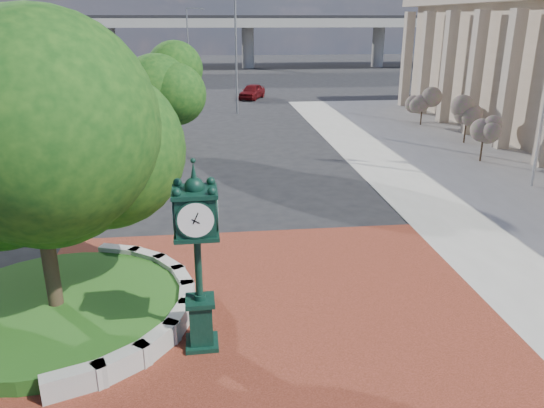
{
  "coord_description": "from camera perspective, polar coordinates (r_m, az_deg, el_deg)",
  "views": [
    {
      "loc": [
        -1.03,
        -12.13,
        7.08
      ],
      "look_at": [
        0.57,
        1.5,
        2.26
      ],
      "focal_mm": 35.0,
      "sensor_mm": 36.0,
      "label": 1
    }
  ],
  "objects": [
    {
      "name": "planter_wall",
      "position": [
        14.01,
        -12.92,
        -10.27
      ],
      "size": [
        2.96,
        6.77,
        0.54
      ],
      "color": "#9E9B93",
      "rests_on": "ground"
    },
    {
      "name": "ground",
      "position": [
        14.08,
        -1.63,
        -10.84
      ],
      "size": [
        200.0,
        200.0,
        0.0
      ],
      "primitive_type": "plane",
      "color": "black",
      "rests_on": "ground"
    },
    {
      "name": "plaza",
      "position": [
        13.22,
        -1.23,
        -12.93
      ],
      "size": [
        12.0,
        12.0,
        0.04
      ],
      "primitive_type": "cube",
      "color": "maroon",
      "rests_on": "ground"
    },
    {
      "name": "shrub_near",
      "position": [
        29.49,
        21.83,
        7.24
      ],
      "size": [
        1.2,
        1.2,
        2.2
      ],
      "color": "#38281C",
      "rests_on": "ground"
    },
    {
      "name": "overpass",
      "position": [
        82.14,
        -6.48,
        18.84
      ],
      "size": [
        90.0,
        12.0,
        7.5
      ],
      "color": "#9E9B93",
      "rests_on": "ground"
    },
    {
      "name": "parked_car",
      "position": [
        50.26,
        -2.17,
        12.0
      ],
      "size": [
        3.02,
        4.27,
        1.35
      ],
      "primitive_type": "imported",
      "rotation": [
        0.0,
        0.0,
        -0.4
      ],
      "color": "#5D0D10",
      "rests_on": "ground"
    },
    {
      "name": "grass_bed",
      "position": [
        14.5,
        -22.08,
        -10.54
      ],
      "size": [
        6.1,
        6.1,
        0.4
      ],
      "primitive_type": "cylinder",
      "color": "#1F4F16",
      "rests_on": "ground"
    },
    {
      "name": "street_lamp_far",
      "position": [
        56.19,
        -8.82,
        16.73
      ],
      "size": [
        1.82,
        0.34,
        8.09
      ],
      "color": "slate",
      "rests_on": "ground"
    },
    {
      "name": "shrub_mid",
      "position": [
        33.7,
        20.22,
        8.8
      ],
      "size": [
        1.2,
        1.2,
        2.2
      ],
      "color": "#38281C",
      "rests_on": "ground"
    },
    {
      "name": "post_clock",
      "position": [
        11.47,
        -8.02,
        -4.98
      ],
      "size": [
        0.93,
        0.93,
        4.36
      ],
      "color": "black",
      "rests_on": "ground"
    },
    {
      "name": "tree_planter",
      "position": [
        13.2,
        -23.99,
        2.92
      ],
      "size": [
        5.2,
        5.2,
        6.33
      ],
      "color": "#38281C",
      "rests_on": "ground"
    },
    {
      "name": "street_lamp_near",
      "position": [
        41.66,
        -3.6,
        16.88
      ],
      "size": [
        2.04,
        0.39,
        9.08
      ],
      "color": "slate",
      "rests_on": "ground"
    },
    {
      "name": "tree_street",
      "position": [
        30.52,
        -12.49,
        11.66
      ],
      "size": [
        4.4,
        4.4,
        5.45
      ],
      "color": "#38281C",
      "rests_on": "ground"
    },
    {
      "name": "shrub_far",
      "position": [
        38.69,
        15.88,
        10.46
      ],
      "size": [
        1.2,
        1.2,
        2.2
      ],
      "color": "#38281C",
      "rests_on": "ground"
    }
  ]
}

